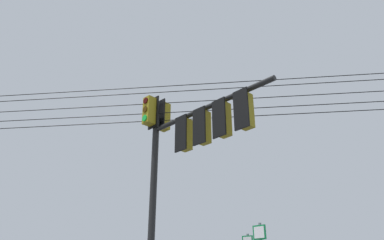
{
  "coord_description": "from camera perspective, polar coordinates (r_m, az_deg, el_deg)",
  "views": [
    {
      "loc": [
        -0.23,
        9.81,
        1.62
      ],
      "look_at": [
        -1.84,
        0.42,
        6.07
      ],
      "focal_mm": 35.26,
      "sensor_mm": 36.0,
      "label": 1
    }
  ],
  "objects": [
    {
      "name": "signal_mast_assembly",
      "position": [
        10.48,
        -1.52,
        -4.26
      ],
      "size": [
        3.0,
        3.97,
        7.32
      ],
      "color": "black",
      "rests_on": "ground"
    },
    {
      "name": "overhead_wire_span",
      "position": [
        11.86,
        2.26,
        2.99
      ],
      "size": [
        33.55,
        9.83,
        1.31
      ],
      "color": "black"
    }
  ]
}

